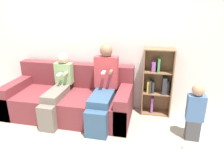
# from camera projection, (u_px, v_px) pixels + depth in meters

# --- Properties ---
(ground_plane) EXTENTS (14.00, 14.00, 0.00)m
(ground_plane) POSITION_uv_depth(u_px,v_px,m) (75.00, 134.00, 2.91)
(ground_plane) COLOR #9E9384
(back_wall) EXTENTS (10.00, 0.06, 2.55)m
(back_wall) POSITION_uv_depth(u_px,v_px,m) (93.00, 36.00, 3.43)
(back_wall) COLOR silver
(back_wall) RESTS_ON ground_plane
(couch) EXTENTS (2.06, 0.89, 0.82)m
(couch) POSITION_uv_depth(u_px,v_px,m) (70.00, 99.00, 3.38)
(couch) COLOR maroon
(couch) RESTS_ON ground_plane
(adult_seated) EXTENTS (0.37, 0.82, 1.22)m
(adult_seated) POSITION_uv_depth(u_px,v_px,m) (103.00, 86.00, 3.05)
(adult_seated) COLOR #335170
(adult_seated) RESTS_ON ground_plane
(child_seated) EXTENTS (0.30, 0.82, 1.04)m
(child_seated) POSITION_uv_depth(u_px,v_px,m) (57.00, 88.00, 3.18)
(child_seated) COLOR #70665B
(child_seated) RESTS_ON ground_plane
(toddler_standing) EXTENTS (0.23, 0.16, 0.82)m
(toddler_standing) POSITION_uv_depth(u_px,v_px,m) (195.00, 112.00, 2.68)
(toddler_standing) COLOR #47474C
(toddler_standing) RESTS_ON ground_plane
(bookshelf) EXTENTS (0.48, 0.24, 1.14)m
(bookshelf) POSITION_uv_depth(u_px,v_px,m) (157.00, 82.00, 3.32)
(bookshelf) COLOR brown
(bookshelf) RESTS_ON ground_plane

